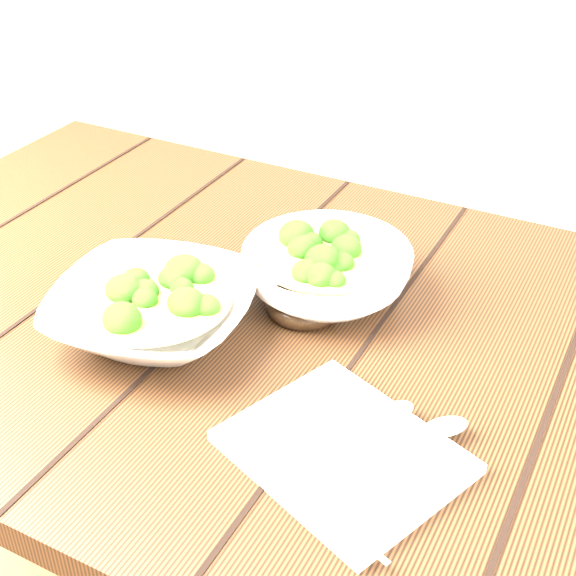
{
  "coord_description": "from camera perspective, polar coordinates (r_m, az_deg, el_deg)",
  "views": [
    {
      "loc": [
        0.45,
        -0.72,
        1.33
      ],
      "look_at": [
        0.08,
        0.0,
        0.8
      ],
      "focal_mm": 50.0,
      "sensor_mm": 36.0,
      "label": 1
    }
  ],
  "objects": [
    {
      "name": "soup_bowl_back",
      "position": [
        1.03,
        2.75,
        1.25
      ],
      "size": [
        0.26,
        0.26,
        0.08
      ],
      "color": "silver",
      "rests_on": "table"
    },
    {
      "name": "soup_bowl_front",
      "position": [
        0.98,
        -9.58,
        -1.47
      ],
      "size": [
        0.29,
        0.29,
        0.07
      ],
      "color": "silver",
      "rests_on": "table"
    },
    {
      "name": "table",
      "position": [
        1.1,
        -3.52,
        -6.42
      ],
      "size": [
        1.2,
        0.8,
        0.75
      ],
      "color": "black",
      "rests_on": "ground"
    },
    {
      "name": "spoon_right",
      "position": [
        0.83,
        8.97,
        -10.3
      ],
      "size": [
        0.13,
        0.15,
        0.01
      ],
      "color": "#ADAB99",
      "rests_on": "napkin"
    },
    {
      "name": "napkin",
      "position": [
        0.82,
        3.97,
        -11.55
      ],
      "size": [
        0.27,
        0.24,
        0.01
      ],
      "primitive_type": "cube",
      "rotation": [
        0.0,
        0.0,
        -0.37
      ],
      "color": "beige",
      "rests_on": "table"
    },
    {
      "name": "spoon_left",
      "position": [
        0.84,
        5.58,
        -9.67
      ],
      "size": [
        0.1,
        0.17,
        0.01
      ],
      "color": "#ADAB99",
      "rests_on": "napkin"
    },
    {
      "name": "trivet",
      "position": [
        1.01,
        1.2,
        -1.12
      ],
      "size": [
        0.13,
        0.13,
        0.02
      ],
      "primitive_type": "torus",
      "rotation": [
        0.0,
        0.0,
        -0.42
      ],
      "color": "black",
      "rests_on": "table"
    }
  ]
}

